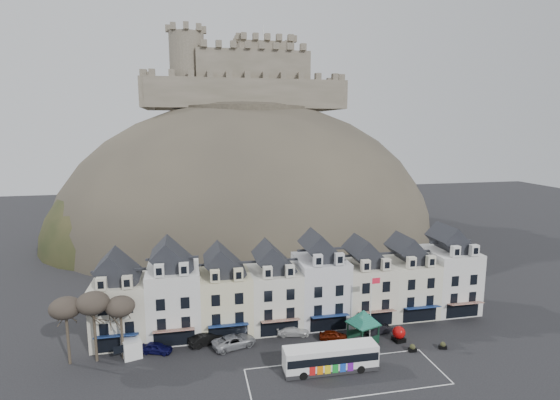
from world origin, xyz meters
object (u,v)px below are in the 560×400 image
Objects in this scene: car_silver at (234,341)px; car_navy at (156,348)px; bus at (330,357)px; car_white at (293,331)px; car_black at (207,338)px; flagpole at (372,304)px; white_van at (130,344)px; red_buoy at (399,334)px; bus_shelter at (363,317)px; car_charcoal at (379,329)px; car_maroon at (333,335)px.

car_navy is at bearing 69.76° from car_silver.
bus is at bearing -92.64° from car_navy.
car_silver is (-10.23, 7.72, -0.92)m from bus.
car_white is at bearing 104.08° from bus.
bus is 12.85m from car_silver.
bus is at bearing -147.41° from car_black.
flagpole reaches higher than car_black.
flagpole is 30.90m from white_van.
car_navy is 6.34m from car_black.
bus_shelter is at bearing 168.28° from red_buoy.
car_navy is at bearing 104.60° from car_white.
bus_shelter is at bearing 42.90° from bus.
bus_shelter reaches higher than car_white.
car_silver is at bearing -73.06° from car_navy.
car_navy is at bearing 175.19° from flagpole.
flagpole reaches higher than car_navy.
car_charcoal is (32.39, -1.76, -0.46)m from white_van.
white_van is 1.33× the size of car_navy.
bus is 11.98m from car_charcoal.
car_silver is (-17.70, 1.80, -4.20)m from flagpole.
car_navy is 1.01× the size of car_charcoal.
white_van is (-29.36, 3.38, -2.25)m from bus_shelter.
red_buoy is 21.37m from car_silver.
red_buoy is 0.52× the size of car_navy.
red_buoy is 30.92m from car_navy.
bus is at bearing -155.28° from car_white.
bus_shelter is 4.69m from car_maroon.
bus_shelter is 16.89m from car_silver.
white_van reaches higher than car_black.
flagpole is at bearing -74.88° from car_navy.
flagpole is 1.68× the size of white_van.
bus_shelter reaches higher than car_navy.
red_buoy is 0.23× the size of flagpole.
white_van reaches higher than car_navy.
flagpole is 6.54m from car_maroon.
white_van reaches higher than car_charcoal.
car_maroon is at bearing 80.42° from car_charcoal.
car_black is (9.49, 0.09, -0.30)m from white_van.
car_black is at bearing -60.85° from car_navy.
car_charcoal is at bearing -70.55° from car_maroon.
car_black is at bearing 48.08° from car_silver.
car_navy reaches higher than car_maroon.
car_navy reaches higher than car_white.
car_charcoal is at bearing -71.71° from car_navy.
car_silver is 8.16m from car_white.
bus_shelter is at bearing -92.07° from car_maroon.
flagpole is 1.59× the size of car_silver.
car_navy is 0.71× the size of car_silver.
car_silver is at bearing 101.79° from car_maroon.
bus_shelter is 1.75× the size of car_maroon.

